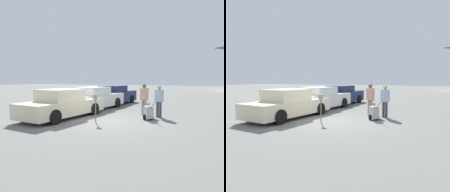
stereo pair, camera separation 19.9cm
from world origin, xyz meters
The scene contains 8 objects.
ground_plane centered at (0.00, 0.00, 0.00)m, with size 120.00×120.00×0.00m, color slate.
parked_car_cream centered at (-2.55, -0.07, 0.69)m, with size 2.45×5.17×1.52m.
parked_car_white centered at (-2.55, 3.37, 0.71)m, with size 2.42×5.33×1.51m.
parked_car_navy centered at (-2.55, 6.86, 0.71)m, with size 2.38×5.00×1.51m.
parking_meter centered at (-0.38, -0.49, 0.92)m, with size 0.18×0.09×1.32m.
person_worker centered at (1.17, 2.42, 1.01)m, with size 0.47×0.33×1.77m.
person_supervisor centered at (2.07, 2.12, 0.97)m, with size 0.46×0.32×1.70m.
equipment_cart centered at (1.75, 1.11, 0.39)m, with size 0.78×0.88×1.00m.
Camera 2 is at (4.59, -9.43, 2.05)m, focal length 35.00 mm.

